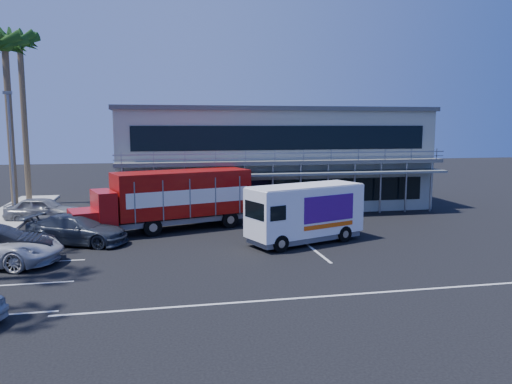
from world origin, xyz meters
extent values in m
plane|color=black|center=(0.00, 0.00, 0.00)|extent=(120.00, 120.00, 0.00)
cube|color=#9FA496|center=(3.00, 15.00, 3.50)|extent=(22.00, 10.00, 7.00)
cube|color=#515454|center=(3.00, 15.00, 7.15)|extent=(22.40, 10.40, 0.30)
cube|color=#515454|center=(3.00, 9.40, 3.60)|extent=(22.00, 1.20, 0.25)
cube|color=gray|center=(3.00, 8.85, 4.10)|extent=(22.00, 0.08, 0.90)
cube|color=slate|center=(3.00, 9.10, 2.90)|extent=(22.00, 1.80, 0.15)
cube|color=black|center=(3.00, 9.98, 1.60)|extent=(20.00, 0.06, 1.60)
cube|color=black|center=(3.00, 9.98, 5.20)|extent=(20.00, 0.06, 1.60)
cylinder|color=brown|center=(-14.70, 13.00, 5.50)|extent=(0.44, 0.44, 11.00)
sphere|color=#113C11|center=(-14.70, 13.00, 11.20)|extent=(1.10, 1.10, 1.10)
cylinder|color=brown|center=(-15.10, 18.50, 6.00)|extent=(0.44, 0.44, 12.00)
sphere|color=#113C11|center=(-15.10, 18.50, 12.20)|extent=(1.10, 1.10, 1.10)
cylinder|color=gray|center=(-14.20, 11.00, 4.00)|extent=(0.14, 0.14, 8.00)
cube|color=gray|center=(-14.20, 11.00, 8.00)|extent=(0.50, 0.25, 0.18)
cube|color=#9E0C0D|center=(-9.31, 5.09, 0.98)|extent=(1.95, 2.50, 1.17)
cube|color=#9E0C0D|center=(-8.29, 5.41, 1.51)|extent=(1.65, 2.62, 2.05)
cube|color=black|center=(-8.29, 5.41, 2.10)|extent=(0.65, 2.00, 0.68)
cube|color=#9E1109|center=(-4.00, 6.73, 2.15)|extent=(8.17, 4.62, 2.54)
cube|color=slate|center=(-4.00, 6.73, 0.63)|extent=(8.06, 4.27, 0.29)
cube|color=white|center=(-3.64, 5.55, 2.05)|extent=(6.87, 2.13, 0.83)
cube|color=white|center=(-4.36, 7.90, 2.05)|extent=(6.87, 2.13, 0.83)
cylinder|color=black|center=(-8.72, 4.15, 0.51)|extent=(1.05, 0.57, 1.01)
cylinder|color=black|center=(-9.35, 6.21, 0.51)|extent=(1.05, 0.57, 1.01)
cylinder|color=black|center=(-5.74, 5.07, 0.51)|extent=(1.05, 0.57, 1.01)
cylinder|color=black|center=(-6.37, 7.12, 0.51)|extent=(1.05, 0.57, 1.01)
cylinder|color=black|center=(-1.26, 6.44, 0.51)|extent=(1.05, 0.57, 1.01)
cylinder|color=black|center=(-1.89, 8.49, 0.51)|extent=(1.05, 0.57, 1.01)
cube|color=white|center=(2.00, 2.00, 1.72)|extent=(6.51, 4.14, 2.46)
cube|color=slate|center=(2.00, 2.00, 0.35)|extent=(6.20, 3.85, 0.31)
cube|color=black|center=(-0.86, 0.93, 1.98)|extent=(0.66, 1.64, 0.84)
cube|color=white|center=(2.00, 2.00, 2.97)|extent=(6.38, 4.05, 0.07)
cube|color=#480C74|center=(3.03, 1.24, 1.89)|extent=(2.98, 1.14, 1.32)
cube|color=#480C74|center=(2.28, 3.25, 1.89)|extent=(2.98, 1.14, 1.32)
cube|color=#F2590C|center=(3.04, 1.24, 1.01)|extent=(2.97, 1.13, 0.22)
cylinder|color=black|center=(0.27, 0.36, 0.42)|extent=(0.89, 0.56, 0.84)
cylinder|color=black|center=(-0.39, 2.10, 0.42)|extent=(0.89, 0.56, 0.84)
cylinder|color=black|center=(4.06, 1.77, 0.42)|extent=(0.89, 0.56, 0.84)
cylinder|color=black|center=(3.40, 3.52, 0.42)|extent=(0.89, 0.56, 0.84)
imported|color=#333A44|center=(-9.50, 4.00, 0.75)|extent=(5.60, 3.86, 1.51)
imported|color=gray|center=(-12.50, 10.80, 0.78)|extent=(4.82, 2.66, 1.55)
camera|label=1|loc=(-5.53, -22.26, 6.07)|focal=35.00mm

